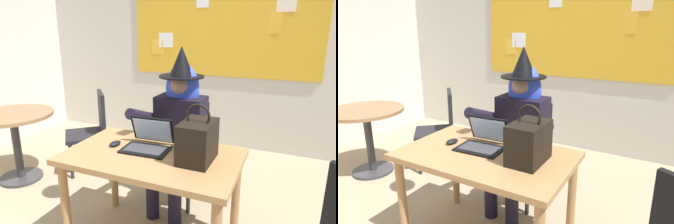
{
  "view_description": "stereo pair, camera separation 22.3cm",
  "coord_description": "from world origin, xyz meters",
  "views": [
    {
      "loc": [
        0.94,
        -1.65,
        1.54
      ],
      "look_at": [
        0.06,
        0.32,
        0.93
      ],
      "focal_mm": 31.43,
      "sensor_mm": 36.0,
      "label": 1
    },
    {
      "loc": [
        1.14,
        -1.54,
        1.54
      ],
      "look_at": [
        0.06,
        0.32,
        0.93
      ],
      "focal_mm": 31.43,
      "sensor_mm": 36.0,
      "label": 2
    }
  ],
  "objects": [
    {
      "name": "wall_back_bulletin",
      "position": [
        0.0,
        2.15,
        1.39
      ],
      "size": [
        5.45,
        2.34,
        2.75
      ],
      "color": "beige",
      "rests_on": "ground"
    },
    {
      "name": "laptop",
      "position": [
        0.02,
        0.08,
        0.77
      ],
      "size": [
        0.34,
        0.3,
        0.21
      ],
      "rotation": [
        0.0,
        0.0,
        0.06
      ],
      "color": "black",
      "rests_on": "desk_main"
    },
    {
      "name": "handbag",
      "position": [
        0.4,
        0.02,
        0.86
      ],
      "size": [
        0.2,
        0.3,
        0.38
      ],
      "rotation": [
        0.0,
        0.0,
        -0.12
      ],
      "color": "black",
      "rests_on": "desk_main"
    },
    {
      "name": "chair_spare_by_window",
      "position": [
        -1.07,
        0.83,
        0.49
      ],
      "size": [
        0.59,
        0.59,
        0.88
      ],
      "rotation": [
        0.0,
        0.0,
        3.88
      ],
      "color": "black",
      "rests_on": "ground"
    },
    {
      "name": "chair_at_desk",
      "position": [
        0.04,
        0.72,
        0.51
      ],
      "size": [
        0.45,
        0.45,
        0.91
      ],
      "rotation": [
        0.0,
        0.0,
        -1.65
      ],
      "color": "black",
      "rests_on": "ground"
    },
    {
      "name": "computer_mouse",
      "position": [
        -0.22,
        0.02,
        0.74
      ],
      "size": [
        0.08,
        0.11,
        0.03
      ],
      "primitive_type": "ellipsoid",
      "rotation": [
        0.0,
        0.0,
        -0.16
      ],
      "color": "black",
      "rests_on": "desk_main"
    },
    {
      "name": "side_table_round",
      "position": [
        -1.65,
        0.31,
        0.54
      ],
      "size": [
        0.78,
        0.78,
        0.73
      ],
      "color": "#8E6642",
      "rests_on": "ground"
    },
    {
      "name": "desk_main",
      "position": [
        0.09,
        0.0,
        0.62
      ],
      "size": [
        1.19,
        0.73,
        0.72
      ],
      "rotation": [
        0.0,
        0.0,
        0.01
      ],
      "color": "#A37547",
      "rests_on": "ground"
    },
    {
      "name": "person_costumed",
      "position": [
        0.04,
        0.6,
        0.79
      ],
      "size": [
        0.59,
        0.66,
        1.41
      ],
      "rotation": [
        0.0,
        0.0,
        -1.57
      ],
      "color": "black",
      "rests_on": "ground"
    }
  ]
}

